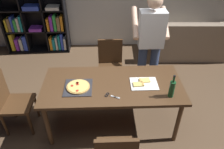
{
  "coord_description": "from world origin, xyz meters",
  "views": [
    {
      "loc": [
        -0.09,
        -2.27,
        2.54
      ],
      "look_at": [
        0.0,
        0.15,
        0.8
      ],
      "focal_mm": 34.61,
      "sensor_mm": 36.0,
      "label": 1
    }
  ],
  "objects": [
    {
      "name": "chair_left_end",
      "position": [
        -1.42,
        0.0,
        0.51
      ],
      "size": [
        0.42,
        0.42,
        0.9
      ],
      "color": "#472D19",
      "rests_on": "ground_plane"
    },
    {
      "name": "ground_plane",
      "position": [
        0.0,
        0.0,
        0.0
      ],
      "size": [
        12.0,
        12.0,
        0.0
      ],
      "primitive_type": "plane",
      "color": "brown"
    },
    {
      "name": "kitchen_scissors",
      "position": [
        -0.04,
        -0.24,
        0.76
      ],
      "size": [
        0.2,
        0.13,
        0.01
      ],
      "color": "silver",
      "rests_on": "dining_table"
    },
    {
      "name": "dining_table",
      "position": [
        0.0,
        0.0,
        0.68
      ],
      "size": [
        1.87,
        0.86,
        0.75
      ],
      "color": "#4C331E",
      "rests_on": "ground_plane"
    },
    {
      "name": "pepperoni_pizza_on_tray",
      "position": [
        -0.45,
        -0.06,
        0.77
      ],
      "size": [
        0.36,
        0.36,
        0.04
      ],
      "color": "#2D2D33",
      "rests_on": "dining_table"
    },
    {
      "name": "person_serving_pizza",
      "position": [
        0.61,
        0.7,
        1.0
      ],
      "size": [
        0.55,
        0.54,
        1.75
      ],
      "color": "#38476B",
      "rests_on": "ground_plane"
    },
    {
      "name": "bookshelf",
      "position": [
        -1.61,
        2.38,
        0.86
      ],
      "size": [
        1.4,
        0.35,
        1.95
      ],
      "color": "black",
      "rests_on": "ground_plane"
    },
    {
      "name": "couch",
      "position": [
        1.9,
        1.99,
        0.3
      ],
      "size": [
        1.73,
        0.91,
        0.85
      ],
      "color": "gray",
      "rests_on": "ground_plane"
    },
    {
      "name": "pizza_slices_on_towel",
      "position": [
        0.41,
        -0.01,
        0.76
      ],
      "size": [
        0.36,
        0.28,
        0.03
      ],
      "color": "white",
      "rests_on": "dining_table"
    },
    {
      "name": "wine_bottle",
      "position": [
        0.71,
        -0.27,
        0.87
      ],
      "size": [
        0.07,
        0.07,
        0.32
      ],
      "color": "#194723",
      "rests_on": "dining_table"
    },
    {
      "name": "chair_far_side",
      "position": [
        0.0,
        0.92,
        0.51
      ],
      "size": [
        0.42,
        0.42,
        0.9
      ],
      "color": "#472D19",
      "rests_on": "ground_plane"
    }
  ]
}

